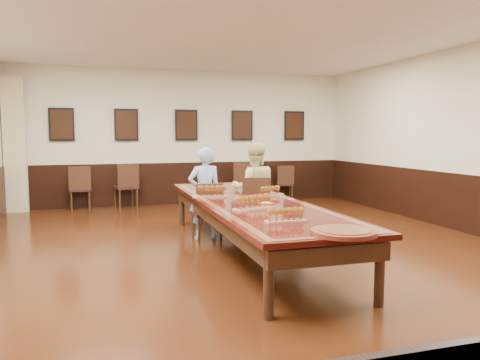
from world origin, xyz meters
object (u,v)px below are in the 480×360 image
object	(u,v)px
person_woman	(254,189)
carved_platter	(344,232)
person_man	(205,193)
spare_chair_b	(126,186)
spare_chair_c	(240,183)
chair_man	(207,211)
spare_chair_d	(284,183)
chair_woman	(255,206)
conference_table	(250,211)
spare_chair_a	(80,188)

from	to	relation	value
person_woman	carved_platter	distance (m)	3.55
person_man	spare_chair_b	bearing A→B (deg)	-77.46
spare_chair_b	person_woman	xyz separation A→B (m)	(1.92, -3.50, 0.26)
spare_chair_c	carved_platter	size ratio (longest dim) A/B	1.34
spare_chair_c	person_woman	xyz separation A→B (m)	(-0.76, -3.30, 0.26)
chair_man	spare_chair_d	size ratio (longest dim) A/B	1.04
chair_woman	spare_chair_c	distance (m)	3.49
chair_woman	spare_chair_b	size ratio (longest dim) A/B	0.96
chair_woman	spare_chair_d	bearing A→B (deg)	-107.32
spare_chair_b	carved_platter	world-z (taller)	spare_chair_b
conference_table	carved_platter	distance (m)	2.36
chair_woman	person_man	world-z (taller)	person_man
spare_chair_a	chair_man	bearing A→B (deg)	114.39
person_man	carved_platter	distance (m)	3.47
spare_chair_d	conference_table	distance (m)	5.38
carved_platter	person_man	bearing A→B (deg)	99.56
person_woman	carved_platter	bearing A→B (deg)	96.78
person_woman	spare_chair_b	bearing A→B (deg)	-49.70
spare_chair_b	person_woman	bearing A→B (deg)	105.83
person_man	person_woman	size ratio (longest dim) A/B	0.96
spare_chair_b	person_woman	world-z (taller)	person_woman
spare_chair_a	spare_chair_c	bearing A→B (deg)	172.14
carved_platter	spare_chair_b	bearing A→B (deg)	102.97
spare_chair_a	person_man	size ratio (longest dim) A/B	0.67
spare_chair_c	spare_chair_d	distance (m)	1.29
chair_woman	person_woman	world-z (taller)	person_woman
chair_man	carved_platter	bearing A→B (deg)	96.15
person_man	conference_table	size ratio (longest dim) A/B	0.30
person_man	conference_table	distance (m)	1.17
spare_chair_b	person_man	bearing A→B (deg)	93.23
spare_chair_c	spare_chair_d	world-z (taller)	spare_chair_c
chair_woman	conference_table	size ratio (longest dim) A/B	0.20
spare_chair_b	spare_chair_a	bearing A→B (deg)	-14.53
conference_table	carved_platter	world-z (taller)	carved_platter
spare_chair_d	spare_chair_b	bearing A→B (deg)	13.18
chair_man	spare_chair_c	distance (m)	3.87
conference_table	spare_chair_c	bearing A→B (deg)	74.87
spare_chair_d	person_man	world-z (taller)	person_man
person_man	person_woman	bearing A→B (deg)	-176.35
chair_man	spare_chair_b	bearing A→B (deg)	-77.77
spare_chair_a	conference_table	bearing A→B (deg)	113.17
person_woman	conference_table	bearing A→B (deg)	80.57
spare_chair_c	conference_table	size ratio (longest dim) A/B	0.21
chair_man	chair_woman	world-z (taller)	chair_woman
conference_table	carved_platter	bearing A→B (deg)	-86.07
spare_chair_b	conference_table	xyz separation A→B (m)	(1.46, -4.69, 0.10)
chair_woman	person_man	xyz separation A→B (m)	(-0.85, -0.01, 0.25)
spare_chair_a	person_man	bearing A→B (deg)	114.96
chair_woman	spare_chair_a	distance (m)	4.64
spare_chair_c	person_man	xyz separation A→B (m)	(-1.63, -3.41, 0.23)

